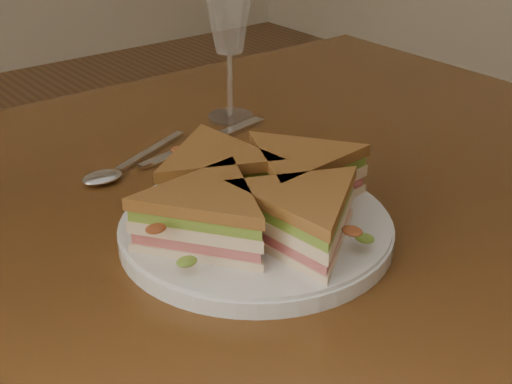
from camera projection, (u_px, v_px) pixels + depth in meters
table at (213, 267)px, 0.84m from camera, size 1.20×0.80×0.75m
plate at (256, 230)px, 0.70m from camera, size 0.27×0.27×0.02m
sandwich_wedges at (256, 197)px, 0.68m from camera, size 0.28×0.28×0.06m
crisps_mound at (256, 200)px, 0.69m from camera, size 0.09×0.09×0.05m
spoon at (115, 171)px, 0.83m from camera, size 0.17×0.09×0.01m
knife at (201, 144)px, 0.91m from camera, size 0.21×0.05×0.00m
wine_glass at (229, 18)px, 0.93m from camera, size 0.07×0.07×0.19m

